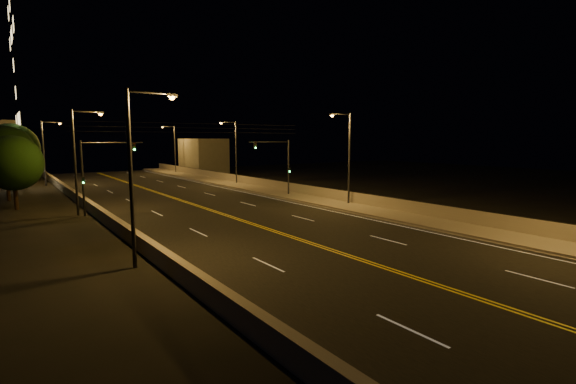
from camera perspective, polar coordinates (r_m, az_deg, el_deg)
ground at (r=18.21m, az=29.43°, el=-14.30°), size 160.00×160.00×0.00m
road at (r=31.84m, az=-5.03°, el=-4.34°), size 18.00×120.00×0.02m
sidewalk at (r=38.26m, az=9.13°, el=-2.22°), size 3.60×120.00×0.30m
curb at (r=37.01m, az=7.05°, el=-2.62°), size 0.14×120.00×0.15m
parapet_wall at (r=39.31m, az=10.88°, el=-1.05°), size 0.30×120.00×1.00m
jersey_barrier at (r=28.45m, az=-21.10°, el=-5.25°), size 0.45×120.00×0.95m
distant_building_right at (r=80.53m, az=-11.53°, el=4.87°), size 6.00×10.00×6.43m
parapet_rail at (r=39.24m, az=10.90°, el=-0.28°), size 0.06×120.00×0.06m
lane_markings at (r=31.78m, az=-4.97°, el=-4.34°), size 17.32×116.00×0.00m
streetlight_1 at (r=39.64m, az=8.09°, el=5.34°), size 2.55×0.28×8.82m
streetlight_2 at (r=58.33m, az=-7.37°, el=5.96°), size 2.55×0.28×8.82m
streetlight_3 at (r=80.47m, az=-15.40°, el=6.11°), size 2.55×0.28×8.82m
streetlight_4 at (r=21.80m, az=-20.04°, el=3.43°), size 2.55×0.28×8.82m
streetlight_5 at (r=38.99m, az=-26.76°, el=4.61°), size 2.55×0.28×8.82m
streetlight_6 at (r=66.16m, az=-30.22°, el=5.18°), size 2.55×0.28×8.82m
traffic_signal_right at (r=45.72m, az=-0.94°, el=4.21°), size 5.11×0.31×6.28m
traffic_signal_left at (r=38.51m, az=-24.89°, el=2.96°), size 5.11×0.31×6.28m
overhead_wires at (r=39.73m, az=-12.09°, el=8.56°), size 22.00×0.03×0.83m
tree_0 at (r=44.91m, az=-33.46°, el=3.32°), size 4.97×4.97×6.73m
tree_1 at (r=51.73m, az=-34.21°, el=4.34°), size 5.72×5.72×7.75m
tree_2 at (r=61.05m, az=-33.55°, el=4.97°), size 6.11×6.11×8.29m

